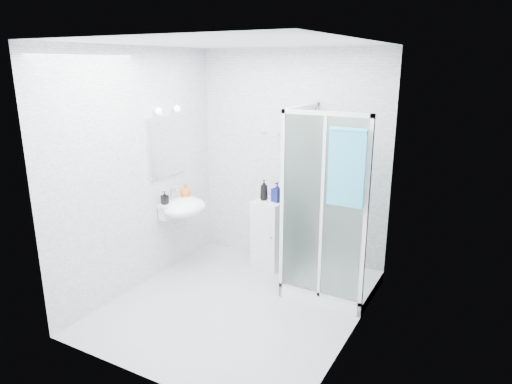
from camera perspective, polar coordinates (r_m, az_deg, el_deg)
The scene contains 12 objects.
room at distance 4.37m, azimuth -2.79°, elevation 0.88°, with size 2.40×2.60×2.60m.
shower_enclosure at distance 5.03m, azimuth 8.57°, elevation -7.51°, with size 0.90×0.95×2.00m.
wall_basin at distance 5.41m, azimuth -9.14°, elevation -1.90°, with size 0.46×0.56×0.35m.
mirror at distance 5.37m, azimuth -11.15°, elevation 5.60°, with size 0.02×0.60×0.70m, color white.
vanity_lights at distance 5.28m, azimuth -10.98°, elevation 10.05°, with size 0.10×0.40×0.08m.
wall_hooks at distance 5.50m, azimuth 1.83°, elevation 7.40°, with size 0.23×0.06×0.03m.
storage_cabinet at distance 5.56m, azimuth 1.73°, elevation -5.29°, with size 0.38×0.39×0.84m.
hand_towel at distance 4.24m, azimuth 11.28°, elevation 3.22°, with size 0.34×0.05×0.73m.
shampoo_bottle_a at distance 5.43m, azimuth 1.01°, elevation 0.27°, with size 0.10×0.10×0.25m, color black.
shampoo_bottle_b at distance 5.37m, azimuth 2.66°, elevation 0.00°, with size 0.11×0.11×0.24m, color #0D124F.
soap_dispenser_orange at distance 5.53m, azimuth -8.79°, elevation 0.11°, with size 0.13×0.13×0.16m, color #D75A19.
soap_dispenser_black at distance 5.32m, azimuth -11.34°, elevation -0.70°, with size 0.07×0.07×0.15m, color black.
Camera 1 is at (2.22, -3.59, 2.43)m, focal length 32.00 mm.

